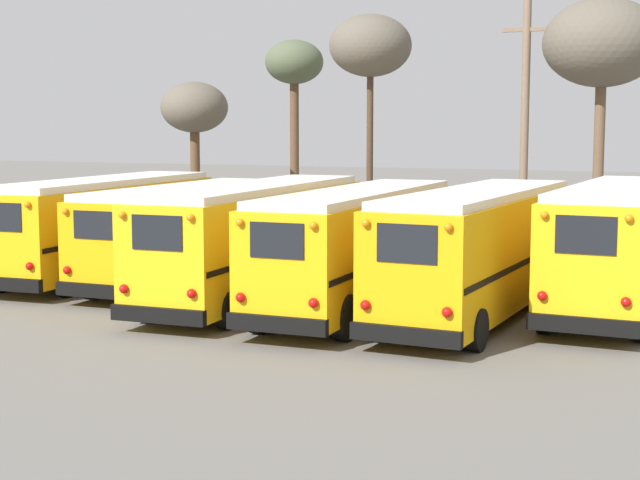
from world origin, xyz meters
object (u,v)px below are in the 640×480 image
Objects in this scene: school_bus_2 at (257,237)px; bare_tree_0 at (370,48)px; school_bus_0 at (105,223)px; bare_tree_1 at (294,69)px; school_bus_5 at (617,244)px; school_bus_3 at (359,244)px; bare_tree_3 at (602,45)px; school_bus_1 at (186,231)px; school_bus_4 at (479,248)px; utility_pole at (525,125)px; bare_tree_2 at (194,111)px.

bare_tree_0 reaches higher than school_bus_2.
school_bus_0 is 6.55m from school_bus_2.
bare_tree_1 is (0.42, 13.59, 5.53)m from school_bus_0.
bare_tree_0 is at bearing 139.71° from school_bus_5.
school_bus_5 reaches higher than school_bus_3.
school_bus_1 is at bearing -135.97° from bare_tree_3.
school_bus_2 is at bearing -169.58° from school_bus_5.
school_bus_5 reaches higher than school_bus_1.
school_bus_4 is at bearing -56.56° from bare_tree_0.
utility_pole reaches higher than school_bus_2.
school_bus_5 is at bearing -41.57° from bare_tree_1.
bare_tree_1 is at bearing 161.06° from utility_pole.
bare_tree_0 is 7.61m from bare_tree_1.
school_bus_2 is 3.17m from school_bus_3.
utility_pole is (8.17, 10.18, 3.19)m from school_bus_1.
school_bus_5 is 11.25m from utility_pole.
school_bus_0 is 11.81m from bare_tree_0.
utility_pole is at bearing 15.58° from bare_tree_0.
school_bus_4 reaches higher than school_bus_2.
school_bus_2 is 1.67× the size of bare_tree_2.
bare_tree_1 is (-5.49, 5.25, -0.39)m from bare_tree_0.
school_bus_3 is 1.13× the size of bare_tree_3.
school_bus_2 is (3.16, -1.44, 0.11)m from school_bus_1.
utility_pole is (5.01, 11.62, 3.08)m from school_bus_2.
school_bus_0 is 10.00m from bare_tree_2.
school_bus_3 is at bearing -44.18° from bare_tree_2.
school_bus_3 is 16.40m from bare_tree_2.
school_bus_3 is 1.18× the size of bare_tree_0.
bare_tree_0 is 8.21m from bare_tree_3.
school_bus_1 is 11.36m from bare_tree_2.
bare_tree_0 is (5.91, 8.34, 5.92)m from school_bus_0.
school_bus_2 reaches higher than school_bus_1.
bare_tree_1 is 0.92× the size of bare_tree_3.
bare_tree_1 is 5.44m from bare_tree_2.
school_bus_5 is 1.44× the size of bare_tree_2.
school_bus_2 is 13.02m from utility_pole.
bare_tree_2 is (-14.62, 10.90, 3.66)m from school_bus_4.
school_bus_3 is 0.99× the size of school_bus_4.
utility_pole is at bearing -174.68° from bare_tree_3.
school_bus_5 is at bearing -0.10° from school_bus_0.
bare_tree_0 reaches higher than bare_tree_2.
utility_pole is (-1.30, 11.67, 3.08)m from school_bus_4.
bare_tree_0 is at bearing 54.68° from school_bus_0.
bare_tree_0 is (2.75, 8.66, 6.01)m from school_bus_1.
bare_tree_1 reaches higher than school_bus_4.
bare_tree_3 is at bearing 3.65° from bare_tree_2.
school_bus_3 is at bearing -15.39° from school_bus_1.
bare_tree_3 reaches higher than school_bus_3.
utility_pole is (11.33, 9.85, 3.11)m from school_bus_0.
school_bus_3 is 1.12× the size of utility_pole.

